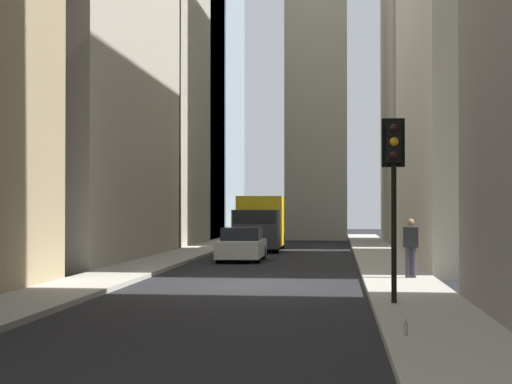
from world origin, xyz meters
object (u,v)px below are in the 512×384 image
(pedestrian, at_px, (411,245))
(delivery_truck, at_px, (260,223))
(traffic_light_foreground, at_px, (394,167))
(discarded_bottle, at_px, (406,329))
(sedan_white, at_px, (242,245))

(pedestrian, bearing_deg, delivery_truck, 18.02)
(traffic_light_foreground, relative_size, discarded_bottle, 15.31)
(sedan_white, height_order, traffic_light_foreground, traffic_light_foreground)
(sedan_white, relative_size, discarded_bottle, 15.93)
(delivery_truck, bearing_deg, discarded_bottle, -170.71)
(sedan_white, bearing_deg, pedestrian, -148.55)
(sedan_white, xyz_separation_m, discarded_bottle, (-22.61, -5.17, -0.42))
(discarded_bottle, bearing_deg, delivery_truck, 9.29)
(pedestrian, height_order, discarded_bottle, pedestrian)
(pedestrian, xyz_separation_m, discarded_bottle, (-12.41, 1.07, -0.87))
(traffic_light_foreground, xyz_separation_m, pedestrian, (7.33, -0.95, -2.06))
(sedan_white, distance_m, discarded_bottle, 23.20)
(traffic_light_foreground, relative_size, pedestrian, 2.31)
(delivery_truck, height_order, traffic_light_foreground, traffic_light_foreground)
(sedan_white, distance_m, pedestrian, 11.97)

